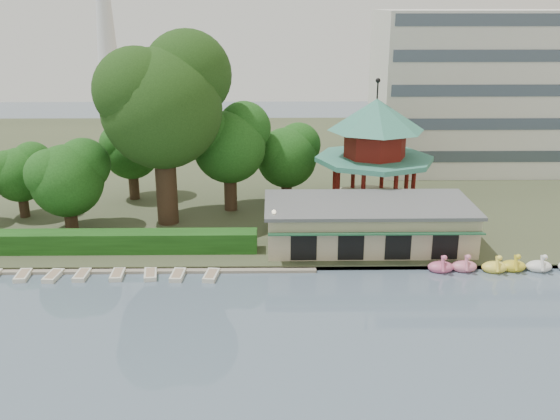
{
  "coord_description": "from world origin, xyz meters",
  "views": [
    {
      "loc": [
        1.26,
        -30.85,
        21.36
      ],
      "look_at": [
        2.0,
        18.0,
        5.0
      ],
      "focal_mm": 40.0,
      "sensor_mm": 36.0,
      "label": 1
    }
  ],
  "objects_px": {
    "boathouse": "(368,223)",
    "big_tree": "(163,98)",
    "pavilion": "(375,144)",
    "dock": "(113,269)"
  },
  "relations": [
    {
      "from": "dock",
      "to": "boathouse",
      "type": "height_order",
      "value": "boathouse"
    },
    {
      "from": "pavilion",
      "to": "boathouse",
      "type": "bearing_deg",
      "value": -101.28
    },
    {
      "from": "boathouse",
      "to": "big_tree",
      "type": "xyz_separation_m",
      "value": [
        -18.84,
        6.21,
        10.39
      ]
    },
    {
      "from": "dock",
      "to": "pavilion",
      "type": "distance_m",
      "value": 29.14
    },
    {
      "from": "dock",
      "to": "pavilion",
      "type": "height_order",
      "value": "pavilion"
    },
    {
      "from": "dock",
      "to": "boathouse",
      "type": "xyz_separation_m",
      "value": [
        22.0,
        4.77,
        2.25
      ]
    },
    {
      "from": "dock",
      "to": "pavilion",
      "type": "relative_size",
      "value": 2.52
    },
    {
      "from": "pavilion",
      "to": "dock",
      "type": "bearing_deg",
      "value": -148.34
    },
    {
      "from": "pavilion",
      "to": "big_tree",
      "type": "bearing_deg",
      "value": -169.63
    },
    {
      "from": "dock",
      "to": "pavilion",
      "type": "xyz_separation_m",
      "value": [
        24.0,
        14.8,
        7.36
      ]
    }
  ]
}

